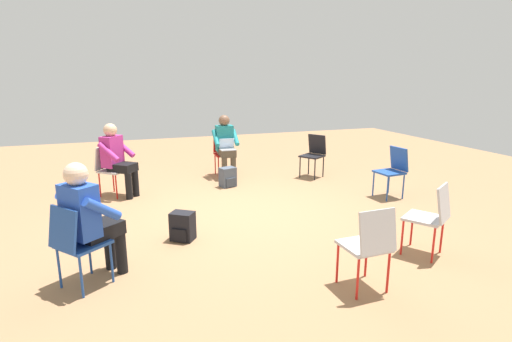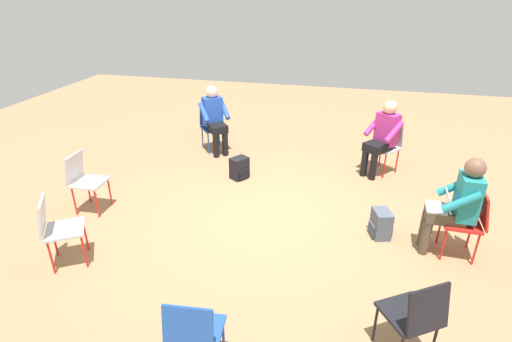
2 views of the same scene
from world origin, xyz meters
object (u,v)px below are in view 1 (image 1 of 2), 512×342
at_px(chair_northwest, 314,153).
at_px(chair_west, 224,151).
at_px(chair_east, 369,243).
at_px(chair_north, 393,168).
at_px(backpack_by_empty_chair, 183,228).
at_px(person_in_magenta, 117,156).
at_px(backpack_near_laptop_user, 228,178).
at_px(chair_southwest, 110,167).
at_px(person_in_blue, 89,216).
at_px(chair_northeast, 431,214).
at_px(person_with_laptop, 226,143).
at_px(chair_southeast, 76,241).

bearing_deg(chair_northwest, chair_west, 32.27).
relative_size(chair_east, chair_west, 1.00).
distance_m(chair_north, backpack_by_empty_chair, 3.70).
height_order(person_in_magenta, backpack_near_laptop_user, person_in_magenta).
xyz_separation_m(chair_southwest, person_in_magenta, (0.11, 0.13, 0.20)).
bearing_deg(backpack_by_empty_chair, backpack_near_laptop_user, 151.71).
bearing_deg(chair_west, chair_southwest, 21.62).
height_order(person_in_blue, person_in_magenta, same).
bearing_deg(backpack_near_laptop_user, person_in_blue, -36.56).
relative_size(chair_west, backpack_near_laptop_user, 2.36).
distance_m(chair_east, chair_northeast, 1.20).
xyz_separation_m(person_in_magenta, backpack_by_empty_chair, (2.22, 0.72, -0.54)).
relative_size(chair_east, person_in_magenta, 0.69).
relative_size(chair_west, person_with_laptop, 0.69).
distance_m(chair_north, chair_northwest, 1.79).
bearing_deg(backpack_by_empty_chair, chair_west, 156.49).
bearing_deg(chair_southwest, chair_southeast, 34.38).
bearing_deg(chair_northwest, person_with_laptop, 37.33).
xyz_separation_m(chair_north, backpack_by_empty_chair, (0.66, -3.63, -0.34)).
bearing_deg(person_with_laptop, person_in_blue, 59.66).
height_order(chair_east, backpack_near_laptop_user, chair_east).
bearing_deg(chair_north, chair_northeast, 147.37).
xyz_separation_m(chair_southeast, chair_northeast, (0.52, 3.71, 0.00)).
bearing_deg(person_in_blue, chair_northwest, 88.28).
bearing_deg(chair_northwest, backpack_near_laptop_user, 61.78).
distance_m(chair_northwest, person_in_blue, 5.07).
bearing_deg(person_in_blue, backpack_near_laptop_user, 104.20).
distance_m(chair_north, person_with_laptop, 3.23).
height_order(chair_north, backpack_near_laptop_user, chair_north).
height_order(backpack_near_laptop_user, backpack_by_empty_chair, same).
distance_m(chair_west, backpack_by_empty_chair, 3.41).
height_order(chair_west, person_in_magenta, person_in_magenta).
bearing_deg(chair_southeast, backpack_near_laptop_user, 103.58).
relative_size(chair_northwest, person_in_blue, 0.69).
height_order(chair_north, backpack_by_empty_chair, chair_north).
bearing_deg(backpack_by_empty_chair, person_with_laptop, 155.39).
bearing_deg(person_in_magenta, backpack_by_empty_chair, 57.35).
relative_size(chair_west, backpack_by_empty_chair, 2.36).
bearing_deg(person_with_laptop, chair_southwest, 17.65).
xyz_separation_m(chair_north, person_in_blue, (1.41, -4.63, 0.20)).
height_order(chair_southeast, person_in_magenta, person_in_magenta).
relative_size(chair_east, chair_north, 1.00).
bearing_deg(chair_east, person_in_blue, 154.81).
bearing_deg(person_with_laptop, chair_southeast, 58.99).
xyz_separation_m(person_with_laptop, person_in_magenta, (0.72, -2.07, 0.00)).
bearing_deg(chair_east, backpack_near_laptop_user, 92.15).
height_order(person_with_laptop, backpack_by_empty_chair, person_with_laptop).
bearing_deg(chair_southeast, chair_west, 108.71).
height_order(chair_northeast, person_in_magenta, person_in_magenta).
xyz_separation_m(chair_east, backpack_near_laptop_user, (-3.99, -0.28, -0.34)).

